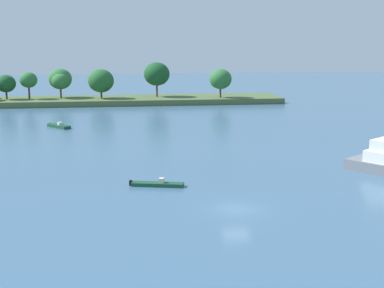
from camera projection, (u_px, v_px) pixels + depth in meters
ground_plane at (237, 209)px, 49.69m from camera, size 400.00×400.00×0.00m
treeline_island at (99, 92)px, 130.24m from camera, size 82.38×14.15×9.64m
fishing_skiff at (157, 184)px, 57.38m from camera, size 5.77×2.46×0.89m
small_motorboat at (59, 126)px, 95.18m from camera, size 4.38×4.85×1.03m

